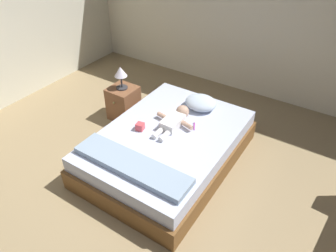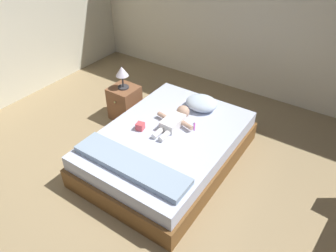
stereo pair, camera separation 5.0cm
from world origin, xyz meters
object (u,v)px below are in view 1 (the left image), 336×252
object	(u,v)px
toy_block	(140,127)
bed	(168,147)
baby	(175,120)
lamp	(121,73)
pillow	(201,103)
nightstand	(124,103)
toothbrush	(194,126)

from	to	relation	value
toy_block	bed	bearing A→B (deg)	21.70
baby	lamp	bearing A→B (deg)	166.18
pillow	toy_block	size ratio (longest dim) A/B	4.08
baby	nightstand	bearing A→B (deg)	166.18
toothbrush	toy_block	bearing A→B (deg)	-140.89
bed	nightstand	bearing A→B (deg)	157.21
bed	lamp	distance (m)	1.24
bed	baby	xyz separation A→B (m)	(-0.03, 0.19, 0.28)
bed	baby	size ratio (longest dim) A/B	3.22
bed	nightstand	distance (m)	1.14
toy_block	pillow	bearing A→B (deg)	64.94
toothbrush	nightstand	distance (m)	1.26
baby	toothbrush	xyz separation A→B (m)	(0.22, 0.09, -0.05)
baby	toy_block	xyz separation A→B (m)	(-0.28, -0.31, -0.02)
toy_block	nightstand	bearing A→B (deg)	142.71
baby	nightstand	distance (m)	1.08
lamp	toy_block	distance (m)	0.96
bed	toothbrush	world-z (taller)	toothbrush
toothbrush	toy_block	distance (m)	0.64
baby	lamp	size ratio (longest dim) A/B	1.95
pillow	toy_block	distance (m)	0.88
nightstand	pillow	bearing A→B (deg)	11.74
pillow	toothbrush	world-z (taller)	pillow
toothbrush	pillow	bearing A→B (deg)	108.09
toothbrush	nightstand	bearing A→B (deg)	172.72
baby	lamp	xyz separation A→B (m)	(-1.02, 0.25, 0.22)
baby	toy_block	bearing A→B (deg)	-132.19
toothbrush	lamp	distance (m)	1.28
toothbrush	lamp	bearing A→B (deg)	172.71
bed	baby	world-z (taller)	baby
bed	pillow	world-z (taller)	pillow
toothbrush	lamp	size ratio (longest dim) A/B	0.44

